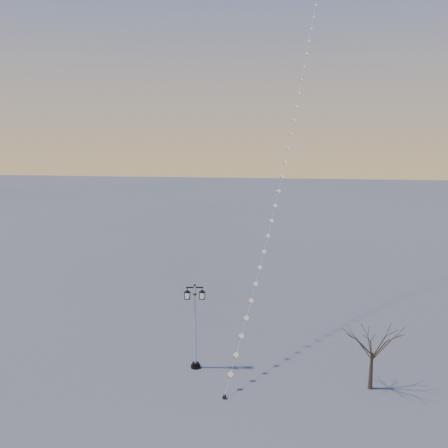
# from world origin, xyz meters

# --- Properties ---
(ground) EXTENTS (300.00, 300.00, 0.00)m
(ground) POSITION_xyz_m (0.00, 0.00, 0.00)
(ground) COLOR slate
(ground) RESTS_ON ground
(street_lamp) EXTENTS (1.33, 0.61, 5.27)m
(street_lamp) POSITION_xyz_m (-1.54, 2.51, 2.92)
(street_lamp) COLOR black
(street_lamp) RESTS_ON ground
(bare_tree) EXTENTS (2.36, 2.36, 3.92)m
(bare_tree) POSITION_xyz_m (8.58, 1.59, 2.72)
(bare_tree) COLOR #3D2F21
(bare_tree) RESTS_ON ground
(kite_train) EXTENTS (6.54, 31.45, 34.29)m
(kite_train) POSITION_xyz_m (3.69, 14.76, 17.04)
(kite_train) COLOR black
(kite_train) RESTS_ON ground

